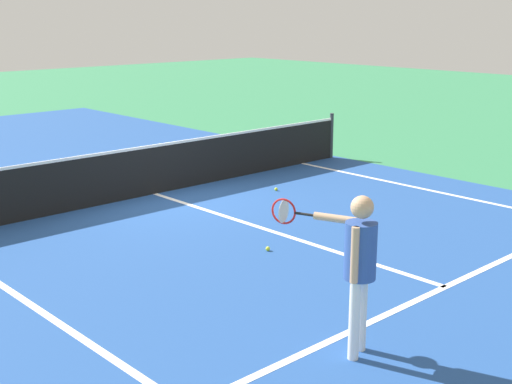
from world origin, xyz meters
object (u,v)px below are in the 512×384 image
object	(u,v)px
net	(154,169)
player_near	(357,257)
tennis_ball_mid_court	(268,249)
tennis_ball_near_net	(276,189)

from	to	relation	value
net	player_near	xyz separation A→B (m)	(-2.23, -6.74, 0.55)
player_near	tennis_ball_mid_court	bearing A→B (deg)	61.87
tennis_ball_near_net	player_near	bearing A→B (deg)	-127.63
tennis_ball_near_net	tennis_ball_mid_court	size ratio (longest dim) A/B	1.00
net	player_near	size ratio (longest dim) A/B	6.17
tennis_ball_mid_court	tennis_ball_near_net	bearing A→B (deg)	43.64
net	tennis_ball_near_net	xyz separation A→B (m)	(1.88, -1.41, -0.46)
player_near	net	bearing A→B (deg)	71.68
net	tennis_ball_near_net	size ratio (longest dim) A/B	156.08
tennis_ball_near_net	net	bearing A→B (deg)	143.03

